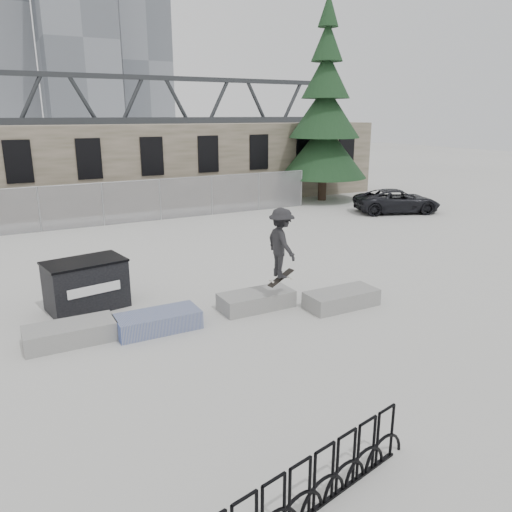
{
  "coord_description": "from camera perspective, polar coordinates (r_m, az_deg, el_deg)",
  "views": [
    {
      "loc": [
        -4.57,
        -11.06,
        5.06
      ],
      "look_at": [
        1.65,
        0.52,
        1.3
      ],
      "focal_mm": 35.0,
      "sensor_mm": 36.0,
      "label": 1
    }
  ],
  "objects": [
    {
      "name": "truss_bridge",
      "position": [
        67.65,
        -16.34,
        14.56
      ],
      "size": [
        70.0,
        3.0,
        9.8
      ],
      "color": "#2D3033",
      "rests_on": "ground"
    },
    {
      "name": "planter_center_left",
      "position": [
        12.38,
        -11.16,
        -7.25
      ],
      "size": [
        2.0,
        0.9,
        0.45
      ],
      "color": "navy",
      "rests_on": "ground"
    },
    {
      "name": "skateboarder",
      "position": [
        12.78,
        2.91,
        1.47
      ],
      "size": [
        0.76,
        1.2,
        2.02
      ],
      "rotation": [
        0.0,
        0.0,
        1.52
      ],
      "color": "black",
      "rests_on": "ground"
    },
    {
      "name": "planter_center_right",
      "position": [
        13.47,
        0.04,
        -4.98
      ],
      "size": [
        2.0,
        0.9,
        0.45
      ],
      "color": "gray",
      "rests_on": "ground"
    },
    {
      "name": "chainlink_fence",
      "position": [
        24.33,
        -17.1,
        5.74
      ],
      "size": [
        22.06,
        0.06,
        2.02
      ],
      "color": "gray",
      "rests_on": "ground"
    },
    {
      "name": "planter_offset",
      "position": [
        13.77,
        9.74,
        -4.74
      ],
      "size": [
        2.0,
        0.9,
        0.45
      ],
      "color": "gray",
      "rests_on": "ground"
    },
    {
      "name": "ground",
      "position": [
        12.99,
        -5.37,
        -7.03
      ],
      "size": [
        120.0,
        120.0,
        0.0
      ],
      "primitive_type": "plane",
      "color": "beige",
      "rests_on": "ground"
    },
    {
      "name": "suv",
      "position": [
        27.53,
        15.81,
        6.08
      ],
      "size": [
        4.89,
        3.49,
        1.24
      ],
      "primitive_type": "imported",
      "rotation": [
        0.0,
        0.0,
        1.21
      ],
      "color": "black",
      "rests_on": "ground"
    },
    {
      "name": "bike_rack",
      "position": [
        7.12,
        6.41,
        -24.62
      ],
      "size": [
        3.96,
        0.92,
        0.9
      ],
      "rotation": [
        0.0,
        0.0,
        0.22
      ],
      "color": "black",
      "rests_on": "ground"
    },
    {
      "name": "dumpster",
      "position": [
        14.08,
        -18.84,
        -3.08
      ],
      "size": [
        2.2,
        1.56,
        1.33
      ],
      "rotation": [
        0.0,
        0.0,
        0.17
      ],
      "color": "black",
      "rests_on": "ground"
    },
    {
      "name": "spruce_tree",
      "position": [
        30.38,
        7.84,
        14.87
      ],
      "size": [
        5.14,
        5.14,
        11.5
      ],
      "color": "#38281E",
      "rests_on": "ground"
    },
    {
      "name": "planter_far_left",
      "position": [
        12.28,
        -20.48,
        -8.19
      ],
      "size": [
        2.0,
        0.9,
        0.45
      ],
      "color": "gray",
      "rests_on": "ground"
    },
    {
      "name": "stone_wall",
      "position": [
        27.82,
        -18.89,
        9.33
      ],
      "size": [
        36.0,
        2.58,
        4.5
      ],
      "color": "#675E4C",
      "rests_on": "ground"
    }
  ]
}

